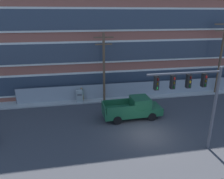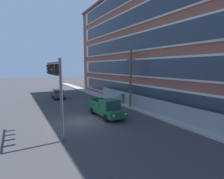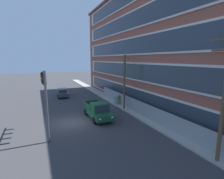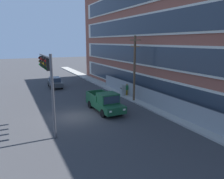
# 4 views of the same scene
# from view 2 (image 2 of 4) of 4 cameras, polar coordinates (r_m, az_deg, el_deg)

# --- Properties ---
(ground_plane) EXTENTS (160.00, 160.00, 0.00)m
(ground_plane) POSITION_cam_2_polar(r_m,az_deg,el_deg) (18.34, -10.59, -10.31)
(ground_plane) COLOR #38383A
(sidewalk_building_side) EXTENTS (80.00, 1.90, 0.16)m
(sidewalk_building_side) POSITION_cam_2_polar(r_m,az_deg,el_deg) (22.38, 10.62, -6.81)
(sidewalk_building_side) COLOR #9E9B93
(sidewalk_building_side) RESTS_ON ground
(brick_mill_building) EXTENTS (53.57, 10.31, 17.83)m
(brick_mill_building) POSITION_cam_2_polar(r_m,az_deg,el_deg) (24.43, 26.25, 14.66)
(brick_mill_building) COLOR brown
(brick_mill_building) RESTS_ON ground
(chain_link_fence) EXTENTS (33.60, 0.06, 1.88)m
(chain_link_fence) POSITION_cam_2_polar(r_m,az_deg,el_deg) (18.85, 20.43, -7.14)
(chain_link_fence) COLOR gray
(chain_link_fence) RESTS_ON ground
(traffic_signal_mast) EXTENTS (5.19, 0.43, 6.18)m
(traffic_signal_mast) POSITION_cam_2_polar(r_m,az_deg,el_deg) (14.76, -17.93, 3.38)
(traffic_signal_mast) COLOR #4C4C51
(traffic_signal_mast) RESTS_ON ground
(pickup_truck_dark_green) EXTENTS (5.64, 2.22, 2.05)m
(pickup_truck_dark_green) POSITION_cam_2_polar(r_m,az_deg,el_deg) (19.51, -1.72, -6.15)
(pickup_truck_dark_green) COLOR #194C2D
(pickup_truck_dark_green) RESTS_ON ground
(sedan_dark_grey) EXTENTS (4.45, 2.00, 1.56)m
(sedan_dark_grey) POSITION_cam_2_polar(r_m,az_deg,el_deg) (32.18, -17.21, -1.32)
(sedan_dark_grey) COLOR #383A3D
(sedan_dark_grey) RESTS_ON ground
(utility_pole_near_corner) EXTENTS (2.10, 0.26, 7.66)m
(utility_pole_near_corner) POSITION_cam_2_polar(r_m,az_deg,el_deg) (23.20, 6.08, 4.13)
(utility_pole_near_corner) COLOR brown
(utility_pole_near_corner) RESTS_ON ground
(electrical_cabinet) EXTENTS (0.71, 0.53, 1.53)m
(electrical_cabinet) POSITION_cam_2_polar(r_m,az_deg,el_deg) (25.93, 2.42, -3.15)
(electrical_cabinet) COLOR #939993
(electrical_cabinet) RESTS_ON ground
(pedestrian_near_cabinet) EXTENTS (0.32, 0.42, 1.69)m
(pedestrian_near_cabinet) POSITION_cam_2_polar(r_m,az_deg,el_deg) (25.90, 3.56, -2.70)
(pedestrian_near_cabinet) COLOR #B7932D
(pedestrian_near_cabinet) RESTS_ON ground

